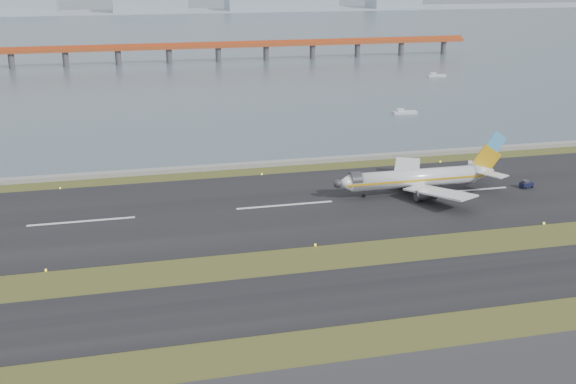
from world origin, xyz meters
name	(u,v)px	position (x,y,z in m)	size (l,w,h in m)	color
ground	(328,263)	(0.00, 0.00, 0.00)	(1000.00, 1000.00, 0.00)	#3A4B1A
taxiway_strip	(351,294)	(0.00, -12.00, 0.05)	(1000.00, 18.00, 0.10)	black
runway_strip	(285,205)	(0.00, 30.00, 0.05)	(1000.00, 45.00, 0.10)	black
seawall	(256,165)	(0.00, 60.00, 0.50)	(1000.00, 2.50, 1.00)	gray
bay_water	(150,26)	(0.00, 460.00, 0.00)	(1400.00, 800.00, 1.30)	#485A67
red_pier	(218,47)	(20.00, 250.00, 7.28)	(260.00, 5.00, 10.20)	#B74A1F
far_shoreline	(153,5)	(13.62, 620.00, 6.07)	(1400.00, 80.00, 60.50)	#99A7B5
airliner	(420,178)	(29.83, 30.99, 3.46)	(38.52, 32.89, 12.80)	white
pushback_tug	(526,184)	(54.15, 28.76, 0.86)	(3.05, 2.16, 1.78)	black
workboat_near	(404,112)	(59.25, 109.52, 0.60)	(7.87, 2.83, 1.88)	silver
workboat_far	(436,75)	(103.00, 179.18, 0.59)	(7.91, 3.14, 1.87)	silver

